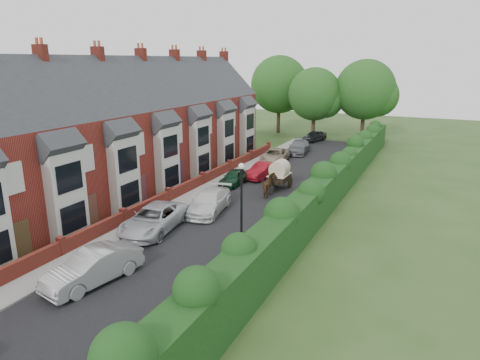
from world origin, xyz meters
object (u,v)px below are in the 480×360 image
object	(u,v)px
car_silver_a	(93,267)
horse	(270,185)
car_grey	(299,147)
lamppost	(241,198)
car_red	(263,170)
car_silver_b	(154,219)
car_white	(209,202)
car_black	(315,136)
car_green	(234,177)
car_beige	(275,156)
horse_cart	(280,172)

from	to	relation	value
car_silver_a	horse	size ratio (longest dim) A/B	2.39
car_silver_a	car_grey	distance (m)	32.00
lamppost	car_red	size ratio (longest dim) A/B	1.23
car_silver_a	car_silver_b	distance (m)	6.54
car_white	car_black	world-z (taller)	car_white
car_green	car_black	bearing A→B (deg)	87.99
car_red	car_black	size ratio (longest dim) A/B	1.03
lamppost	car_silver_b	xyz separation A→B (m)	(-6.40, 1.00, -2.53)
car_beige	horse	size ratio (longest dim) A/B	2.46
car_grey	car_white	bearing A→B (deg)	-96.04
lamppost	car_black	bearing A→B (deg)	99.48
car_beige	car_white	bearing A→B (deg)	-92.96
car_white	car_grey	size ratio (longest dim) A/B	1.03
car_silver_b	car_black	size ratio (longest dim) A/B	1.35
car_silver_a	car_grey	world-z (taller)	car_silver_a
car_silver_a	horse_cart	size ratio (longest dim) A/B	1.45
car_white	car_red	world-z (taller)	car_white
car_white	car_beige	size ratio (longest dim) A/B	1.03
car_beige	horse_cart	xyz separation A→B (m)	(3.65, -8.63, 0.68)
car_red	lamppost	bearing A→B (deg)	-61.46
lamppost	horse	bearing A→B (deg)	103.55
car_green	horse_cart	bearing A→B (deg)	7.18
car_grey	horse_cart	xyz separation A→B (m)	(2.82, -13.87, 0.65)
car_red	car_grey	size ratio (longest dim) A/B	0.84
car_silver_b	car_white	size ratio (longest dim) A/B	1.08
car_silver_b	car_black	xyz separation A→B (m)	(0.62, 33.60, -0.07)
car_green	car_black	world-z (taller)	car_black
lamppost	car_beige	xyz separation A→B (m)	(-6.19, 21.35, -2.61)
car_red	car_beige	distance (m)	6.25
car_black	car_silver_b	bearing A→B (deg)	-76.32
car_white	car_grey	bearing A→B (deg)	81.55
car_red	car_grey	distance (m)	11.37
car_silver_b	car_green	world-z (taller)	car_silver_b
lamppost	car_beige	world-z (taller)	lamppost
lamppost	car_red	distance (m)	16.23
car_red	horse	size ratio (longest dim) A/B	2.08
car_green	car_beige	world-z (taller)	car_beige
lamppost	car_black	size ratio (longest dim) A/B	1.26
car_white	car_red	distance (m)	9.80
car_silver_b	car_beige	size ratio (longest dim) A/B	1.11
car_silver_b	car_red	world-z (taller)	car_silver_b
car_silver_b	car_white	xyz separation A→B (m)	(1.40, 4.41, -0.03)
car_silver_b	car_grey	size ratio (longest dim) A/B	1.11
horse	car_silver_a	bearing A→B (deg)	68.66
lamppost	horse	size ratio (longest dim) A/B	2.56
car_black	horse_cart	bearing A→B (deg)	-66.85
lamppost	car_green	bearing A→B (deg)	117.68
car_beige	horse_cart	distance (m)	9.40
car_grey	car_green	bearing A→B (deg)	-101.15
car_red	car_beige	xyz separation A→B (m)	(-1.19, 6.13, -0.00)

